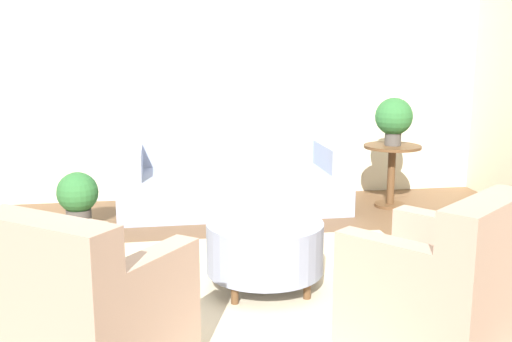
# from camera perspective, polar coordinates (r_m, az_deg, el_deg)

# --- Properties ---
(ground_plane) EXTENTS (16.00, 16.00, 0.00)m
(ground_plane) POSITION_cam_1_polar(r_m,az_deg,el_deg) (4.04, -0.85, -12.13)
(ground_plane) COLOR brown
(wall_back) EXTENTS (9.64, 0.12, 2.80)m
(wall_back) POSITION_cam_1_polar(r_m,az_deg,el_deg) (6.56, -4.67, 9.60)
(wall_back) COLOR beige
(wall_back) RESTS_ON ground_plane
(rug) EXTENTS (2.82, 2.60, 0.01)m
(rug) POSITION_cam_1_polar(r_m,az_deg,el_deg) (4.04, -0.85, -12.06)
(rug) COLOR beige
(rug) RESTS_ON ground_plane
(couch) EXTENTS (2.28, 0.93, 0.86)m
(couch) POSITION_cam_1_polar(r_m,az_deg,el_deg) (6.13, -2.25, -0.79)
(couch) COLOR #8E99B2
(couch) RESTS_ON ground_plane
(armchair_left) EXTENTS (1.05, 1.05, 0.89)m
(armchair_left) POSITION_cam_1_polar(r_m,az_deg,el_deg) (3.11, -15.77, -13.08)
(armchair_left) COLOR tan
(armchair_left) RESTS_ON rug
(armchair_right) EXTENTS (1.05, 1.05, 0.89)m
(armchair_right) POSITION_cam_1_polar(r_m,az_deg,el_deg) (3.41, 17.03, -10.87)
(armchair_right) COLOR tan
(armchair_right) RESTS_ON rug
(ottoman_table) EXTENTS (0.80, 0.80, 0.46)m
(ottoman_table) POSITION_cam_1_polar(r_m,az_deg,el_deg) (4.11, 0.85, -7.23)
(ottoman_table) COLOR #8E99B2
(ottoman_table) RESTS_ON rug
(side_table) EXTENTS (0.58, 0.58, 0.65)m
(side_table) POSITION_cam_1_polar(r_m,az_deg,el_deg) (6.35, 12.80, 0.63)
(side_table) COLOR brown
(side_table) RESTS_ON ground_plane
(potted_plant_on_side_table) EXTENTS (0.38, 0.38, 0.49)m
(potted_plant_on_side_table) POSITION_cam_1_polar(r_m,az_deg,el_deg) (6.28, 12.99, 4.95)
(potted_plant_on_side_table) COLOR #4C4742
(potted_plant_on_side_table) RESTS_ON side_table
(potted_plant_floor) EXTENTS (0.38, 0.38, 0.52)m
(potted_plant_floor) POSITION_cam_1_polar(r_m,az_deg,el_deg) (5.74, -16.62, -2.31)
(potted_plant_floor) COLOR #4C4742
(potted_plant_floor) RESTS_ON ground_plane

